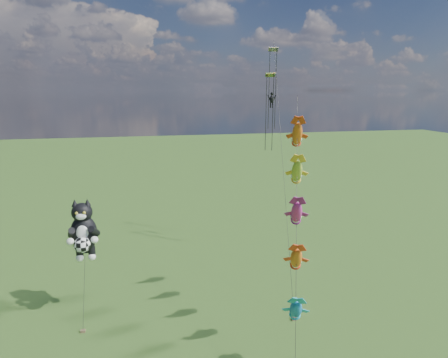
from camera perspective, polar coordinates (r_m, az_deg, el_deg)
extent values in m
cube|color=brown|center=(36.94, -20.69, -20.85)|extent=(0.40, 0.30, 0.22)
cylinder|color=black|center=(36.46, -20.55, -15.64)|extent=(0.34, 2.70, 6.12)
ellipsoid|color=black|center=(35.98, -20.55, -7.74)|extent=(2.49, 2.11, 3.36)
ellipsoid|color=black|center=(35.25, -20.83, -4.76)|extent=(1.94, 1.79, 1.70)
cone|color=black|center=(35.08, -21.80, -3.40)|extent=(0.64, 0.64, 0.63)
cone|color=black|center=(34.91, -20.10, -3.34)|extent=(0.64, 0.64, 0.63)
ellipsoid|color=white|center=(34.65, -20.98, -5.36)|extent=(0.92, 0.53, 0.61)
ellipsoid|color=white|center=(35.15, -20.77, -7.71)|extent=(1.09, 0.50, 1.39)
sphere|color=gold|center=(34.53, -21.56, -4.86)|extent=(0.25, 0.25, 0.25)
sphere|color=gold|center=(34.43, -20.53, -4.83)|extent=(0.25, 0.25, 0.25)
sphere|color=white|center=(35.24, -22.39, -8.81)|extent=(0.63, 0.63, 0.63)
sphere|color=white|center=(34.91, -19.14, -8.74)|extent=(0.63, 0.63, 0.63)
sphere|color=white|center=(36.77, -21.11, -11.14)|extent=(0.67, 0.67, 0.67)
sphere|color=white|center=(36.60, -19.46, -11.11)|extent=(0.67, 0.67, 0.67)
sphere|color=white|center=(34.87, -20.81, -9.37)|extent=(1.39, 1.39, 1.39)
cylinder|color=black|center=(28.90, 10.98, -7.83)|extent=(5.48, 14.88, 19.79)
ellipsoid|color=blue|center=(27.72, 10.89, -18.87)|extent=(1.57, 2.41, 2.51)
ellipsoid|color=orange|center=(28.35, 10.95, -11.74)|extent=(1.57, 2.41, 2.51)
ellipsoid|color=#D8338C|center=(29.40, 11.00, -5.01)|extent=(1.57, 2.41, 2.51)
ellipsoid|color=green|center=(30.82, 11.05, 1.18)|extent=(1.57, 2.41, 2.51)
ellipsoid|color=orange|center=(32.56, 11.10, 6.76)|extent=(1.57, 2.41, 2.51)
cube|color=brown|center=(36.88, 10.64, -20.21)|extent=(0.40, 0.30, 0.22)
cylinder|color=black|center=(39.83, 8.91, 2.80)|extent=(3.10, 16.82, 26.08)
cube|color=green|center=(44.47, 7.08, 15.47)|extent=(1.21, 0.77, 0.49)
cylinder|color=black|center=(44.40, 6.42, 9.79)|extent=(0.08, 0.08, 8.83)
cylinder|color=black|center=(44.65, 7.40, 9.79)|extent=(0.08, 0.08, 8.83)
cube|color=#173DBF|center=(47.84, 7.53, 19.02)|extent=(1.26, 0.81, 0.53)
cylinder|color=black|center=(47.46, 6.87, 13.22)|extent=(0.08, 0.08, 9.68)
cylinder|color=black|center=(47.73, 7.83, 13.20)|extent=(0.08, 0.08, 9.68)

